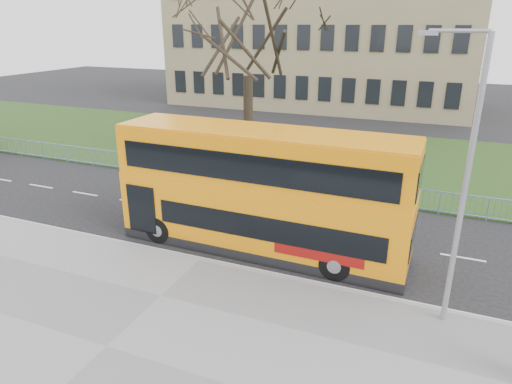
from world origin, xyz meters
TOP-DOWN VIEW (x-y plane):
  - ground at (0.00, 0.00)m, footprint 120.00×120.00m
  - pavement at (0.00, -6.75)m, footprint 80.00×10.50m
  - kerb at (0.00, -1.55)m, footprint 80.00×0.20m
  - grass_verge at (0.00, 14.30)m, footprint 80.00×15.40m
  - guard_railing at (0.00, 6.60)m, footprint 40.00×0.12m
  - bare_tree at (-3.00, 10.00)m, footprint 8.95×8.95m
  - civic_building at (-5.00, 35.00)m, footprint 30.00×15.00m
  - yellow_bus at (1.66, 0.39)m, footprint 11.11×2.84m
  - street_lamp at (8.27, -1.99)m, footprint 1.71×0.29m

SIDE VIEW (x-z plane):
  - ground at x=0.00m, z-range 0.00..0.00m
  - grass_verge at x=0.00m, z-range 0.00..0.08m
  - pavement at x=0.00m, z-range 0.00..0.12m
  - kerb at x=0.00m, z-range 0.00..0.14m
  - guard_railing at x=0.00m, z-range 0.00..1.10m
  - yellow_bus at x=1.66m, z-range 0.17..4.81m
  - street_lamp at x=8.27m, z-range 0.51..8.57m
  - bare_tree at x=-3.00m, z-range 0.08..12.86m
  - civic_building at x=-5.00m, z-range 0.00..14.00m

